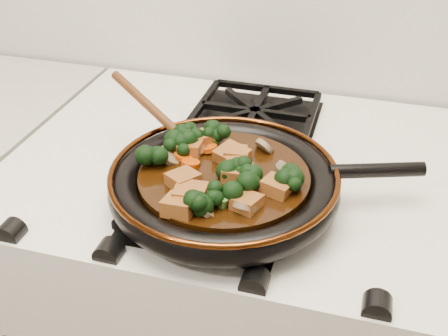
# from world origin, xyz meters

# --- Properties ---
(burner_grate_front) EXTENTS (0.23, 0.23, 0.03)m
(burner_grate_front) POSITION_xyz_m (0.00, 1.55, 0.91)
(burner_grate_front) COLOR black
(burner_grate_front) RESTS_ON stove
(burner_grate_back) EXTENTS (0.23, 0.23, 0.03)m
(burner_grate_back) POSITION_xyz_m (0.00, 1.83, 0.91)
(burner_grate_back) COLOR black
(burner_grate_back) RESTS_ON stove
(skillet) EXTENTS (0.45, 0.34, 0.05)m
(skillet) POSITION_xyz_m (0.02, 1.56, 0.94)
(skillet) COLOR black
(skillet) RESTS_ON burner_grate_front
(braising_sauce) EXTENTS (0.25, 0.25, 0.02)m
(braising_sauce) POSITION_xyz_m (0.02, 1.56, 0.95)
(braising_sauce) COLOR black
(braising_sauce) RESTS_ON skillet
(tofu_cube_0) EXTENTS (0.05, 0.05, 0.03)m
(tofu_cube_0) POSITION_xyz_m (-0.04, 1.63, 0.97)
(tofu_cube_0) COLOR brown
(tofu_cube_0) RESTS_ON braising_sauce
(tofu_cube_1) EXTENTS (0.04, 0.04, 0.03)m
(tofu_cube_1) POSITION_xyz_m (-0.05, 1.60, 0.97)
(tofu_cube_1) COLOR brown
(tofu_cube_1) RESTS_ON braising_sauce
(tofu_cube_2) EXTENTS (0.04, 0.04, 0.02)m
(tofu_cube_2) POSITION_xyz_m (0.04, 1.55, 0.97)
(tofu_cube_2) COLOR brown
(tofu_cube_2) RESTS_ON braising_sauce
(tofu_cube_3) EXTENTS (0.05, 0.05, 0.03)m
(tofu_cube_3) POSITION_xyz_m (0.02, 1.60, 0.97)
(tofu_cube_3) COLOR brown
(tofu_cube_3) RESTS_ON braising_sauce
(tofu_cube_4) EXTENTS (0.04, 0.05, 0.02)m
(tofu_cube_4) POSITION_xyz_m (0.07, 1.49, 0.97)
(tofu_cube_4) COLOR brown
(tofu_cube_4) RESTS_ON braising_sauce
(tofu_cube_5) EXTENTS (0.06, 0.06, 0.03)m
(tofu_cube_5) POSITION_xyz_m (0.02, 1.59, 0.97)
(tofu_cube_5) COLOR brown
(tofu_cube_5) RESTS_ON braising_sauce
(tofu_cube_6) EXTENTS (0.05, 0.05, 0.03)m
(tofu_cube_6) POSITION_xyz_m (-0.01, 1.48, 0.97)
(tofu_cube_6) COLOR brown
(tofu_cube_6) RESTS_ON braising_sauce
(tofu_cube_7) EXTENTS (0.06, 0.06, 0.03)m
(tofu_cube_7) POSITION_xyz_m (-0.03, 1.51, 0.97)
(tofu_cube_7) COLOR brown
(tofu_cube_7) RESTS_ON braising_sauce
(tofu_cube_8) EXTENTS (0.05, 0.05, 0.03)m
(tofu_cube_8) POSITION_xyz_m (0.10, 1.54, 0.97)
(tofu_cube_8) COLOR brown
(tofu_cube_8) RESTS_ON braising_sauce
(tofu_cube_9) EXTENTS (0.04, 0.04, 0.03)m
(tofu_cube_9) POSITION_xyz_m (-0.01, 1.46, 0.97)
(tofu_cube_9) COLOR brown
(tofu_cube_9) RESTS_ON braising_sauce
(broccoli_floret_0) EXTENTS (0.09, 0.09, 0.06)m
(broccoli_floret_0) POSITION_xyz_m (0.04, 1.56, 0.97)
(broccoli_floret_0) COLOR black
(broccoli_floret_0) RESTS_ON braising_sauce
(broccoli_floret_1) EXTENTS (0.08, 0.09, 0.07)m
(broccoli_floret_1) POSITION_xyz_m (0.05, 1.53, 0.97)
(broccoli_floret_1) COLOR black
(broccoli_floret_1) RESTS_ON braising_sauce
(broccoli_floret_2) EXTENTS (0.08, 0.09, 0.06)m
(broccoli_floret_2) POSITION_xyz_m (-0.09, 1.56, 0.97)
(broccoli_floret_2) COLOR black
(broccoli_floret_2) RESTS_ON braising_sauce
(broccoli_floret_3) EXTENTS (0.06, 0.07, 0.06)m
(broccoli_floret_3) POSITION_xyz_m (-0.05, 1.63, 0.97)
(broccoli_floret_3) COLOR black
(broccoli_floret_3) RESTS_ON braising_sauce
(broccoli_floret_4) EXTENTS (0.08, 0.09, 0.07)m
(broccoli_floret_4) POSITION_xyz_m (0.12, 1.55, 0.97)
(broccoli_floret_4) COLOR black
(broccoli_floret_4) RESTS_ON braising_sauce
(broccoli_floret_5) EXTENTS (0.09, 0.08, 0.07)m
(broccoli_floret_5) POSITION_xyz_m (0.04, 1.48, 0.97)
(broccoli_floret_5) COLOR black
(broccoli_floret_5) RESTS_ON braising_sauce
(broccoli_floret_6) EXTENTS (0.08, 0.09, 0.07)m
(broccoli_floret_6) POSITION_xyz_m (-0.02, 1.63, 0.97)
(broccoli_floret_6) COLOR black
(broccoli_floret_6) RESTS_ON braising_sauce
(broccoli_floret_7) EXTENTS (0.07, 0.07, 0.07)m
(broccoli_floret_7) POSITION_xyz_m (-0.06, 1.62, 0.97)
(broccoli_floret_7) COLOR black
(broccoli_floret_7) RESTS_ON braising_sauce
(broccoli_floret_8) EXTENTS (0.08, 0.07, 0.06)m
(broccoli_floret_8) POSITION_xyz_m (-0.06, 1.59, 0.97)
(broccoli_floret_8) COLOR black
(broccoli_floret_8) RESTS_ON braising_sauce
(broccoli_floret_9) EXTENTS (0.09, 0.09, 0.06)m
(broccoli_floret_9) POSITION_xyz_m (0.01, 1.47, 0.97)
(broccoli_floret_9) COLOR black
(broccoli_floret_9) RESTS_ON braising_sauce
(carrot_coin_0) EXTENTS (0.03, 0.03, 0.01)m
(carrot_coin_0) POSITION_xyz_m (-0.05, 1.58, 0.96)
(carrot_coin_0) COLOR #B93D05
(carrot_coin_0) RESTS_ON braising_sauce
(carrot_coin_1) EXTENTS (0.03, 0.03, 0.02)m
(carrot_coin_1) POSITION_xyz_m (-0.02, 1.61, 0.96)
(carrot_coin_1) COLOR #B93D05
(carrot_coin_1) RESTS_ON braising_sauce
(carrot_coin_2) EXTENTS (0.03, 0.03, 0.02)m
(carrot_coin_2) POSITION_xyz_m (0.10, 1.54, 0.96)
(carrot_coin_2) COLOR #B93D05
(carrot_coin_2) RESTS_ON braising_sauce
(carrot_coin_3) EXTENTS (0.03, 0.03, 0.01)m
(carrot_coin_3) POSITION_xyz_m (-0.04, 1.56, 0.96)
(carrot_coin_3) COLOR #B93D05
(carrot_coin_3) RESTS_ON braising_sauce
(mushroom_slice_0) EXTENTS (0.04, 0.04, 0.03)m
(mushroom_slice_0) POSITION_xyz_m (0.06, 1.64, 0.97)
(mushroom_slice_0) COLOR brown
(mushroom_slice_0) RESTS_ON braising_sauce
(mushroom_slice_1) EXTENTS (0.04, 0.04, 0.03)m
(mushroom_slice_1) POSITION_xyz_m (0.07, 1.48, 0.97)
(mushroom_slice_1) COLOR brown
(mushroom_slice_1) RESTS_ON braising_sauce
(mushroom_slice_2) EXTENTS (0.04, 0.04, 0.03)m
(mushroom_slice_2) POSITION_xyz_m (-0.07, 1.57, 0.97)
(mushroom_slice_2) COLOR brown
(mushroom_slice_2) RESTS_ON braising_sauce
(mushroom_slice_3) EXTENTS (0.04, 0.04, 0.03)m
(mushroom_slice_3) POSITION_xyz_m (0.02, 1.47, 0.97)
(mushroom_slice_3) COLOR brown
(mushroom_slice_3) RESTS_ON braising_sauce
(mushroom_slice_4) EXTENTS (0.05, 0.05, 0.03)m
(mushroom_slice_4) POSITION_xyz_m (0.10, 1.58, 0.97)
(mushroom_slice_4) COLOR brown
(mushroom_slice_4) RESTS_ON braising_sauce
(wooden_spoon) EXTENTS (0.13, 0.09, 0.20)m
(wooden_spoon) POSITION_xyz_m (-0.09, 1.64, 0.98)
(wooden_spoon) COLOR #4E2810
(wooden_spoon) RESTS_ON braising_sauce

